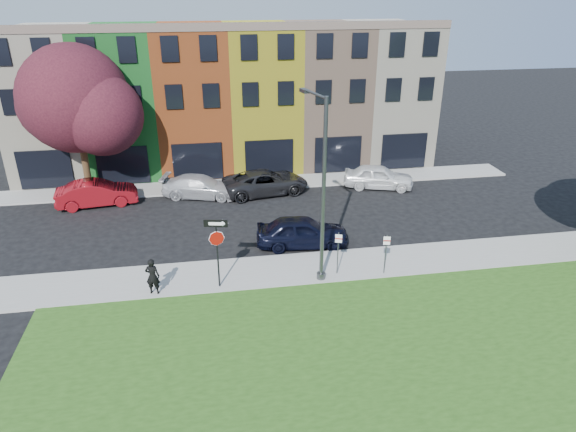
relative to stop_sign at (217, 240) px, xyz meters
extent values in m
plane|color=black|center=(4.16, -2.00, -2.49)|extent=(120.00, 120.00, 0.00)
cube|color=gray|center=(6.16, 1.00, -2.43)|extent=(40.00, 3.00, 0.12)
cube|color=gray|center=(1.16, 13.00, -2.43)|extent=(40.00, 2.40, 0.12)
cube|color=#244714|center=(12.16, -8.00, -2.44)|extent=(40.00, 16.00, 0.10)
cube|color=beige|center=(-10.84, 19.20, 2.51)|extent=(5.00, 10.00, 10.00)
cube|color=#23802D|center=(-5.84, 19.20, 2.51)|extent=(5.00, 10.00, 10.00)
cube|color=#B04A1D|center=(-0.84, 19.20, 2.51)|extent=(5.00, 10.00, 10.00)
cube|color=gold|center=(4.16, 19.20, 2.51)|extent=(5.00, 10.00, 10.00)
cube|color=#8B6E59|center=(9.16, 19.20, 2.51)|extent=(5.00, 10.00, 10.00)
cube|color=beige|center=(14.16, 19.20, 2.51)|extent=(5.00, 10.00, 10.00)
cube|color=black|center=(1.66, 14.14, -0.99)|extent=(30.00, 0.12, 2.60)
cylinder|color=black|center=(0.00, 0.02, -0.73)|extent=(0.08, 0.08, 3.28)
cylinder|color=white|center=(0.00, 0.00, 0.09)|extent=(0.70, 0.17, 0.71)
cylinder|color=maroon|center=(0.00, -0.03, 0.09)|extent=(0.66, 0.15, 0.67)
cube|color=black|center=(0.00, 0.00, 0.81)|extent=(1.04, 0.25, 0.34)
cube|color=white|center=(0.00, -0.03, 0.81)|extent=(0.65, 0.15, 0.14)
imported|color=black|center=(-2.90, -0.10, -1.50)|extent=(0.78, 0.65, 1.73)
imported|color=black|center=(4.53, 3.53, -1.66)|extent=(2.82, 5.18, 1.65)
imported|color=maroon|center=(-7.13, 10.98, -1.68)|extent=(3.02, 5.34, 1.61)
imported|color=#AFAFB4|center=(-0.74, 11.33, -1.77)|extent=(4.41, 5.91, 1.43)
imported|color=black|center=(3.53, 11.27, -1.71)|extent=(4.42, 6.47, 1.56)
imported|color=silver|center=(11.23, 11.03, -1.69)|extent=(4.53, 5.74, 1.59)
cylinder|color=#444749|center=(4.73, -0.10, 1.89)|extent=(0.18, 0.18, 8.52)
cylinder|color=#444749|center=(4.73, -0.10, -2.22)|extent=(0.40, 0.40, 0.30)
cylinder|color=#444749|center=(4.49, 0.87, 6.06)|extent=(0.60, 1.97, 0.12)
cube|color=#444749|center=(4.23, 1.94, 6.01)|extent=(0.38, 0.59, 0.16)
cylinder|color=#444749|center=(5.60, 0.24, -1.28)|extent=(0.05, 0.05, 2.18)
cube|color=white|center=(5.60, 0.21, -0.49)|extent=(0.31, 0.13, 0.42)
cube|color=maroon|center=(5.60, 0.19, -0.49)|extent=(0.30, 0.12, 0.06)
cylinder|color=#444749|center=(7.82, -0.10, -1.35)|extent=(0.05, 0.05, 2.04)
cube|color=white|center=(7.82, -0.13, -0.62)|extent=(0.32, 0.09, 0.42)
cube|color=maroon|center=(7.82, -0.15, -0.62)|extent=(0.31, 0.08, 0.06)
cylinder|color=#301D10|center=(-7.97, 12.97, -0.43)|extent=(0.44, 0.44, 3.87)
sphere|color=black|center=(-7.97, 12.97, 3.83)|extent=(6.64, 6.64, 6.64)
sphere|color=black|center=(-6.31, 11.98, 3.00)|extent=(4.98, 4.98, 4.98)
sphere|color=black|center=(-9.46, 14.14, 3.17)|extent=(4.65, 4.65, 4.65)
sphere|color=black|center=(-7.64, 13.64, 4.99)|extent=(3.98, 3.98, 3.98)
camera|label=1|loc=(-0.16, -20.30, 10.32)|focal=32.00mm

